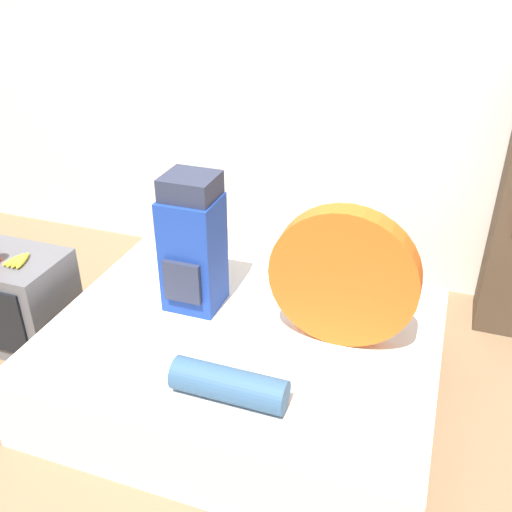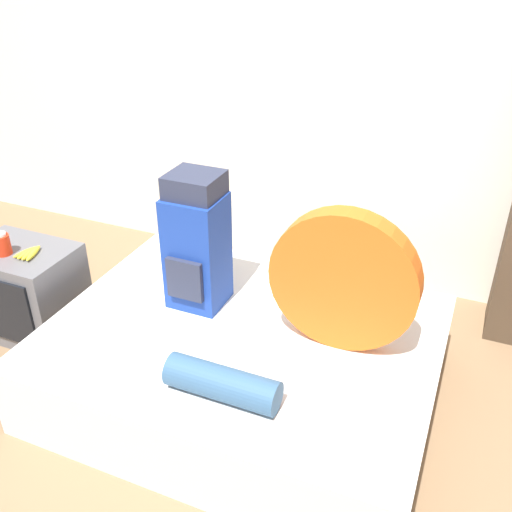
{
  "view_description": "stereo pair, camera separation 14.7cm",
  "coord_description": "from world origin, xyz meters",
  "px_view_note": "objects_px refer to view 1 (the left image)",
  "views": [
    {
      "loc": [
        0.97,
        -1.49,
        2.17
      ],
      "look_at": [
        0.21,
        0.68,
        0.86
      ],
      "focal_mm": 40.0,
      "sensor_mm": 36.0,
      "label": 1
    },
    {
      "loc": [
        1.11,
        -1.44,
        2.17
      ],
      "look_at": [
        0.21,
        0.68,
        0.86
      ],
      "focal_mm": 40.0,
      "sensor_mm": 36.0,
      "label": 2
    }
  ],
  "objects_px": {
    "sleeping_roll": "(229,385)",
    "tent_bag": "(344,278)",
    "backpack": "(193,245)",
    "television": "(15,299)"
  },
  "relations": [
    {
      "from": "tent_bag",
      "to": "sleeping_roll",
      "type": "xyz_separation_m",
      "value": [
        -0.36,
        -0.57,
        -0.28
      ]
    },
    {
      "from": "tent_bag",
      "to": "sleeping_roll",
      "type": "height_order",
      "value": "tent_bag"
    },
    {
      "from": "backpack",
      "to": "tent_bag",
      "type": "bearing_deg",
      "value": -3.55
    },
    {
      "from": "tent_bag",
      "to": "television",
      "type": "distance_m",
      "value": 1.97
    },
    {
      "from": "sleeping_roll",
      "to": "tent_bag",
      "type": "bearing_deg",
      "value": 57.95
    },
    {
      "from": "tent_bag",
      "to": "television",
      "type": "relative_size",
      "value": 1.14
    },
    {
      "from": "tent_bag",
      "to": "sleeping_roll",
      "type": "distance_m",
      "value": 0.73
    },
    {
      "from": "backpack",
      "to": "sleeping_roll",
      "type": "distance_m",
      "value": 0.81
    },
    {
      "from": "backpack",
      "to": "television",
      "type": "distance_m",
      "value": 1.22
    },
    {
      "from": "backpack",
      "to": "sleeping_roll",
      "type": "xyz_separation_m",
      "value": [
        0.44,
        -0.62,
        -0.28
      ]
    }
  ]
}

